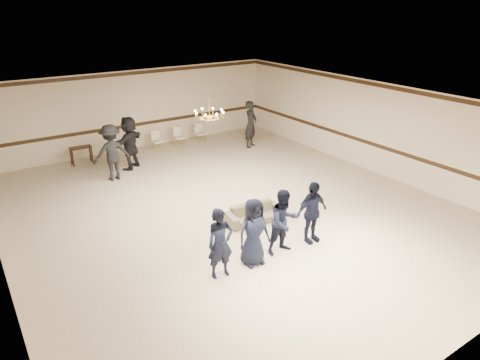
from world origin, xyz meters
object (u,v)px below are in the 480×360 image
at_px(boy_b, 254,232).
at_px(adult_left, 112,153).
at_px(banquet_chair_right, 200,133).
at_px(console_table, 82,155).
at_px(boy_a, 220,244).
at_px(banquet_chair_mid, 179,137).
at_px(chandelier, 209,107).
at_px(adult_mid, 130,143).
at_px(boy_c, 284,222).
at_px(settee, 255,213).
at_px(banquet_chair_left, 157,141).
at_px(boy_d, 312,212).
at_px(adult_right, 251,124).

height_order(boy_b, adult_left, adult_left).
relative_size(banquet_chair_right, console_table, 1.06).
height_order(boy_a, banquet_chair_mid, boy_a).
bearing_deg(banquet_chair_right, chandelier, -121.34).
height_order(adult_left, console_table, adult_left).
height_order(chandelier, banquet_chair_mid, chandelier).
bearing_deg(adult_mid, boy_a, 48.30).
relative_size(boy_c, banquet_chair_right, 1.97).
xyz_separation_m(settee, adult_left, (-2.24, 5.23, 0.73)).
height_order(banquet_chair_left, console_table, banquet_chair_left).
distance_m(boy_d, banquet_chair_left, 8.89).
relative_size(boy_d, adult_left, 0.85).
distance_m(chandelier, boy_c, 4.25).
xyz_separation_m(adult_mid, console_table, (-1.40, 1.47, -0.64)).
xyz_separation_m(settee, adult_right, (3.76, 5.53, 0.73)).
relative_size(chandelier, adult_right, 0.48).
bearing_deg(adult_left, boy_b, 100.37).
distance_m(boy_d, banquet_chair_mid, 8.91).
bearing_deg(chandelier, boy_c, -92.21).
bearing_deg(chandelier, adult_mid, 106.27).
xyz_separation_m(boy_b, adult_left, (-0.99, 6.90, 0.15)).
bearing_deg(boy_d, adult_mid, 103.84).
bearing_deg(settee, banquet_chair_mid, 86.87).
distance_m(chandelier, boy_a, 4.67).
height_order(boy_d, console_table, boy_d).
xyz_separation_m(banquet_chair_left, banquet_chair_mid, (1.00, 0.00, 0.00)).
xyz_separation_m(chandelier, boy_d, (0.76, -3.72, -2.05)).
bearing_deg(adult_left, console_table, -74.90).
xyz_separation_m(boy_a, settee, (2.15, 1.67, -0.58)).
distance_m(boy_a, console_table, 9.10).
bearing_deg(banquet_chair_left, banquet_chair_right, -5.00).
xyz_separation_m(boy_d, settee, (-0.55, 1.67, -0.58)).
bearing_deg(adult_right, settee, -154.94).
bearing_deg(settee, banquet_chair_right, 79.37).
height_order(adult_left, banquet_chair_right, adult_left).
relative_size(settee, banquet_chair_left, 1.96).
xyz_separation_m(adult_left, console_table, (-0.50, 2.17, -0.64)).
bearing_deg(adult_mid, console_table, -82.15).
bearing_deg(boy_d, chandelier, 101.38).
bearing_deg(banquet_chair_left, boy_d, -93.16).
bearing_deg(boy_c, boy_b, -177.78).
bearing_deg(adult_right, banquet_chair_left, 123.68).
bearing_deg(adult_mid, settee, 67.17).
relative_size(adult_right, banquet_chair_right, 2.32).
bearing_deg(adult_left, banquet_chair_right, -154.10).
height_order(boy_b, console_table, boy_b).
bearing_deg(boy_d, banquet_chair_right, 78.95).
height_order(boy_c, boy_d, same).
xyz_separation_m(boy_b, banquet_chair_right, (3.51, 8.87, -0.40)).
xyz_separation_m(boy_a, console_table, (-0.59, 9.07, -0.49)).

